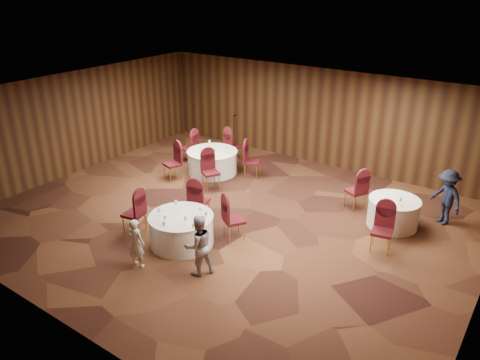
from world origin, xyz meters
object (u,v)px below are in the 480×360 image
Objects in this scene: table_right at (393,212)px; woman_b at (199,245)px; mic_stand at (234,144)px; table_left at (212,162)px; woman_a at (136,243)px; man_c at (446,197)px; table_main at (181,230)px.

woman_b reaches higher than table_right.
woman_b is at bearing -60.16° from mic_stand.
mic_stand reaches higher than table_left.
woman_a is 0.84× the size of woman_b.
man_c is (5.00, 5.89, 0.16)m from woman_a.
woman_b is at bearing -160.69° from woman_a.
woman_b is at bearing -31.83° from table_main.
man_c reaches higher than table_right.
man_c reaches higher than woman_a.
table_left is 5.49m from woman_a.
table_right is at bearing 44.55° from table_main.
table_main is 1.12× the size of woman_b.
table_left is 1.26× the size of table_right.
table_left is at bearing 118.72° from table_main.
table_main is 4.41m from table_left.
table_right is 1.11× the size of woman_a.
table_main is at bearing -101.28° from man_c.
man_c is (3.71, 5.33, 0.05)m from woman_b.
mic_stand reaches higher than woman_a.
mic_stand is (-6.26, 1.79, 0.05)m from table_right.
mic_stand is 7.16m from woman_a.
mic_stand is 7.34m from man_c.
table_left is 5.93m from table_right.
table_main is 1.20× the size of table_right.
man_c is at bearing 6.28° from table_left.
table_left is (-2.12, 3.87, -0.00)m from table_main.
table_left is 1.08× the size of mic_stand.
woman_b is (1.11, -0.69, 0.31)m from table_main.
mic_stand is at bearing 101.46° from table_left.
mic_stand is 7.18m from woman_b.
mic_stand reaches higher than woman_b.
table_main is 6.70m from man_c.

